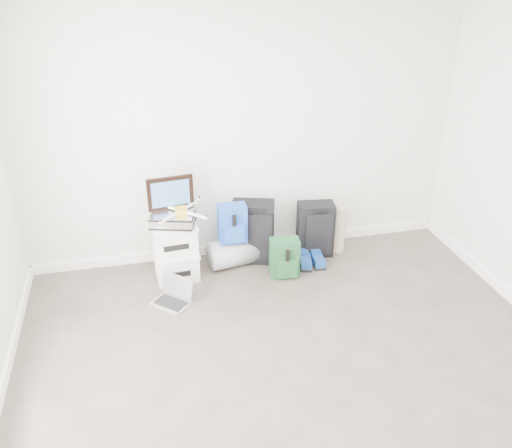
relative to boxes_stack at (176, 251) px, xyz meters
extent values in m
plane|color=#3B332B|center=(0.79, -2.10, -0.31)|extent=(5.00, 5.00, 0.00)
cube|color=silver|center=(0.79, 0.40, 1.04)|extent=(4.50, 0.02, 2.70)
cube|color=white|center=(0.79, -2.10, 2.39)|extent=(4.50, 5.00, 0.02)
cube|color=white|center=(0.79, 0.39, -0.26)|extent=(4.50, 0.02, 0.10)
cube|color=silver|center=(0.00, 0.00, -0.18)|extent=(0.43, 0.35, 0.26)
cube|color=silver|center=(0.00, 0.00, -0.02)|extent=(0.45, 0.38, 0.04)
cube|color=silver|center=(0.00, 0.00, 0.13)|extent=(0.43, 0.35, 0.26)
cube|color=silver|center=(0.00, 0.00, 0.28)|extent=(0.45, 0.38, 0.04)
cube|color=#B2B2B7|center=(0.00, 0.00, 0.36)|extent=(0.48, 0.40, 0.12)
cube|color=black|center=(0.00, 0.10, 0.59)|extent=(0.45, 0.08, 0.34)
cube|color=#23458F|center=(0.00, 0.08, 0.59)|extent=(0.37, 0.05, 0.26)
cube|color=gold|center=(0.08, -0.02, 0.45)|extent=(0.11, 0.11, 0.06)
cube|color=white|center=(0.19, 0.09, 0.45)|extent=(0.23, 0.23, 0.02)
cube|color=white|center=(-0.03, 0.09, 0.45)|extent=(0.23, 0.23, 0.02)
cube|color=white|center=(-0.03, -0.13, 0.45)|extent=(0.23, 0.23, 0.02)
cube|color=white|center=(0.19, -0.13, 0.45)|extent=(0.23, 0.23, 0.02)
cylinder|color=gray|center=(0.59, 0.11, -0.16)|extent=(0.54, 0.39, 0.30)
cube|color=#1A51AE|center=(0.59, 0.09, 0.20)|extent=(0.29, 0.17, 0.40)
cube|color=#1A51AE|center=(0.59, -0.01, 0.13)|extent=(0.21, 0.06, 0.19)
cube|color=black|center=(0.83, 0.17, 0.03)|extent=(0.49, 0.36, 0.67)
cube|color=black|center=(0.83, 0.03, 0.03)|extent=(0.32, 0.12, 0.54)
cube|color=black|center=(0.83, 0.04, 0.34)|extent=(0.13, 0.06, 0.03)
cube|color=#163D1C|center=(1.07, -0.21, -0.10)|extent=(0.31, 0.21, 0.41)
cube|color=#163D1C|center=(1.07, -0.30, -0.17)|extent=(0.22, 0.08, 0.19)
cube|color=black|center=(1.51, 0.14, -0.01)|extent=(0.41, 0.27, 0.60)
cube|color=black|center=(1.51, 0.01, -0.01)|extent=(0.29, 0.07, 0.48)
cube|color=black|center=(1.51, 0.02, 0.27)|extent=(0.13, 0.05, 0.03)
cube|color=black|center=(1.34, -0.08, -0.29)|extent=(0.18, 0.32, 0.03)
cube|color=#1B4BA3|center=(1.34, -0.08, -0.24)|extent=(0.17, 0.30, 0.07)
cube|color=black|center=(1.47, -0.08, -0.29)|extent=(0.13, 0.30, 0.03)
cube|color=#1B4BA3|center=(1.47, -0.08, -0.24)|extent=(0.13, 0.29, 0.07)
cylinder|color=gray|center=(1.78, 0.17, -0.05)|extent=(0.17, 0.17, 0.52)
cube|color=#BABABF|center=(-0.11, -0.46, -0.30)|extent=(0.41, 0.41, 0.02)
cube|color=black|center=(-0.11, -0.46, -0.29)|extent=(0.32, 0.32, 0.00)
cube|color=black|center=(-0.03, -0.37, -0.18)|extent=(0.26, 0.25, 0.23)
camera|label=1|loc=(-0.29, -4.71, 2.72)|focal=38.00mm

